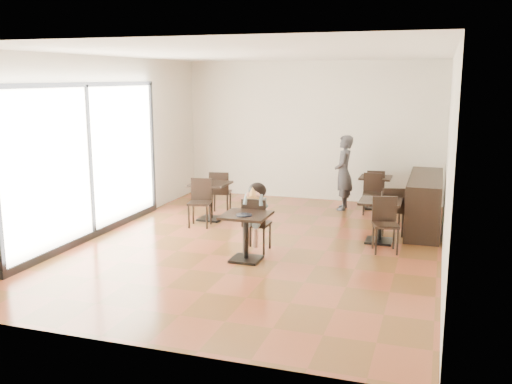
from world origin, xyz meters
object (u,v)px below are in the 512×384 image
at_px(cafe_table_left, 211,201).
at_px(chair_back_b, 372,194).
at_px(cafe_table_mid, 380,221).
at_px(chair_mid_a, 392,211).
at_px(chair_left_b, 200,203).
at_px(chair_mid_b, 386,225).
at_px(chair_left_a, 221,192).
at_px(child_table, 246,237).
at_px(child, 257,217).
at_px(chair_back_a, 376,189).
at_px(cafe_table_back, 375,193).
at_px(adult_patron, 344,173).
at_px(child_chair, 257,224).

height_order(cafe_table_left, chair_back_b, chair_back_b).
relative_size(cafe_table_mid, chair_mid_a, 0.83).
xyz_separation_m(cafe_table_mid, chair_left_b, (-3.40, 0.02, 0.08)).
bearing_deg(chair_mid_b, chair_left_a, 140.31).
distance_m(cafe_table_left, chair_left_a, 0.56).
distance_m(child_table, chair_left_a, 3.19).
relative_size(child, chair_left_b, 1.25).
bearing_deg(cafe_table_left, chair_left_a, 90.00).
bearing_deg(cafe_table_mid, chair_back_a, 98.00).
relative_size(cafe_table_left, cafe_table_back, 1.07).
distance_m(chair_left_a, chair_back_b, 3.17).
distance_m(adult_patron, cafe_table_mid, 2.58).
bearing_deg(child, adult_patron, 76.27).
relative_size(chair_mid_a, chair_left_a, 0.99).
relative_size(child, chair_mid_a, 1.26).
bearing_deg(cafe_table_left, child, -48.00).
height_order(chair_mid_a, chair_back_b, chair_mid_a).
relative_size(cafe_table_back, chair_left_a, 0.77).
bearing_deg(child, chair_left_b, 143.10).
height_order(cafe_table_left, chair_mid_b, chair_mid_b).
height_order(adult_patron, cafe_table_mid, adult_patron).
xyz_separation_m(cafe_table_mid, chair_mid_b, (0.15, -0.55, 0.08)).
relative_size(child_chair, chair_back_a, 1.07).
distance_m(chair_left_b, chair_back_b, 3.65).
bearing_deg(chair_left_b, child_table, -58.40).
relative_size(child_chair, child, 0.79).
bearing_deg(cafe_table_back, child, -111.71).
height_order(child_chair, chair_back_b, child_chair).
xyz_separation_m(cafe_table_left, cafe_table_back, (3.02, 2.05, -0.03)).
relative_size(adult_patron, chair_back_a, 1.90).
bearing_deg(cafe_table_mid, chair_left_a, 161.80).
relative_size(chair_mid_a, chair_back_a, 1.06).
distance_m(child_table, chair_mid_a, 3.01).
xyz_separation_m(child, cafe_table_mid, (1.87, 1.13, -0.19)).
bearing_deg(child_table, chair_mid_a, 47.77).
distance_m(child_table, chair_back_a, 4.63).
xyz_separation_m(child_chair, adult_patron, (0.84, 3.45, 0.35)).
bearing_deg(cafe_table_mid, chair_mid_a, 74.62).
relative_size(child_chair, chair_mid_b, 1.00).
xyz_separation_m(adult_patron, chair_back_a, (0.65, 0.38, -0.38)).
bearing_deg(chair_back_b, chair_mid_b, -83.72).
bearing_deg(child, chair_mid_b, 15.98).
bearing_deg(adult_patron, child_table, -17.08).
height_order(child_chair, adult_patron, adult_patron).
xyz_separation_m(child, chair_mid_b, (2.02, 0.58, -0.12)).
relative_size(child_table, chair_left_b, 0.82).
height_order(cafe_table_left, chair_left_a, chair_left_a).
xyz_separation_m(chair_left_b, chair_back_b, (3.02, 2.05, -0.03)).
bearing_deg(chair_left_a, chair_mid_b, 144.45).
bearing_deg(child_chair, adult_patron, -103.73).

